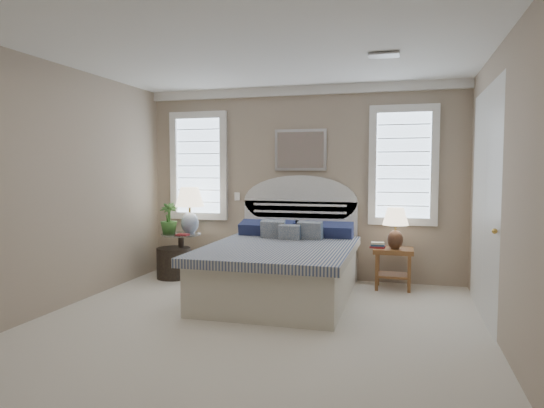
{
  "coord_description": "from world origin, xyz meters",
  "views": [
    {
      "loc": [
        1.42,
        -4.23,
        1.55
      ],
      "look_at": [
        -0.01,
        1.0,
        1.16
      ],
      "focal_mm": 32.0,
      "sensor_mm": 36.0,
      "label": 1
    }
  ],
  "objects": [
    {
      "name": "wall_left",
      "position": [
        -2.25,
        0.0,
        1.35
      ],
      "size": [
        0.02,
        5.0,
        2.7
      ],
      "primitive_type": "cube",
      "color": "tan",
      "rests_on": "floor"
    },
    {
      "name": "nightstand_right",
      "position": [
        1.3,
        2.15,
        0.39
      ],
      "size": [
        0.5,
        0.4,
        0.53
      ],
      "color": "brown",
      "rests_on": "floor"
    },
    {
      "name": "bed",
      "position": [
        0.0,
        1.46,
        0.39
      ],
      "size": [
        1.72,
        2.28,
        1.47
      ],
      "color": "beige",
      "rests_on": "floor"
    },
    {
      "name": "window_left",
      "position": [
        -1.55,
        2.48,
        1.6
      ],
      "size": [
        0.9,
        0.06,
        1.6
      ],
      "primitive_type": "cube",
      "color": "#C5DFF9",
      "rests_on": "wall_back"
    },
    {
      "name": "painting",
      "position": [
        0.0,
        2.46,
        1.82
      ],
      "size": [
        0.74,
        0.04,
        0.58
      ],
      "primitive_type": "cube",
      "color": "silver",
      "rests_on": "wall_back"
    },
    {
      "name": "lamp_right",
      "position": [
        1.32,
        2.11,
        0.86
      ],
      "size": [
        0.41,
        0.41,
        0.54
      ],
      "rotation": [
        0.0,
        0.0,
        -0.3
      ],
      "color": "black",
      "rests_on": "nightstand_right"
    },
    {
      "name": "closet_door",
      "position": [
        2.23,
        1.2,
        1.2
      ],
      "size": [
        0.02,
        1.8,
        2.4
      ],
      "primitive_type": "cube",
      "color": "silver",
      "rests_on": "floor"
    },
    {
      "name": "switch_plate",
      "position": [
        -0.95,
        2.48,
        1.15
      ],
      "size": [
        0.08,
        0.01,
        0.12
      ],
      "primitive_type": "cube",
      "color": "white",
      "rests_on": "wall_back"
    },
    {
      "name": "lamp_left",
      "position": [
        -1.54,
        2.11,
        1.04
      ],
      "size": [
        0.51,
        0.51,
        0.67
      ],
      "rotation": [
        0.0,
        0.0,
        -0.28
      ],
      "color": "silver",
      "rests_on": "side_table_left"
    },
    {
      "name": "floor_pot",
      "position": [
        -1.73,
        1.98,
        0.22
      ],
      "size": [
        0.61,
        0.61,
        0.43
      ],
      "primitive_type": "cylinder",
      "rotation": [
        0.0,
        0.0,
        0.34
      ],
      "color": "black",
      "rests_on": "floor"
    },
    {
      "name": "floor",
      "position": [
        0.0,
        0.0,
        0.0
      ],
      "size": [
        4.5,
        5.0,
        0.01
      ],
      "primitive_type": "cube",
      "color": "beige",
      "rests_on": "ground"
    },
    {
      "name": "potted_plant",
      "position": [
        -1.8,
        1.98,
        0.85
      ],
      "size": [
        0.3,
        0.3,
        0.44
      ],
      "primitive_type": "imported",
      "rotation": [
        0.0,
        0.0,
        0.24
      ],
      "color": "#2F712D",
      "rests_on": "side_table_left"
    },
    {
      "name": "crown_molding",
      "position": [
        0.0,
        2.46,
        2.64
      ],
      "size": [
        4.5,
        0.08,
        0.12
      ],
      "primitive_type": "cube",
      "color": "white",
      "rests_on": "wall_back"
    },
    {
      "name": "hvac_vent",
      "position": [
        1.2,
        0.8,
        2.68
      ],
      "size": [
        0.3,
        0.2,
        0.02
      ],
      "primitive_type": "cube",
      "color": "#B2B2B2",
      "rests_on": "ceiling"
    },
    {
      "name": "ceiling",
      "position": [
        0.0,
        0.0,
        2.7
      ],
      "size": [
        4.5,
        5.0,
        0.01
      ],
      "primitive_type": "cube",
      "color": "white",
      "rests_on": "wall_back"
    },
    {
      "name": "window_right",
      "position": [
        1.4,
        2.48,
        1.6
      ],
      "size": [
        0.9,
        0.06,
        1.6
      ],
      "primitive_type": "cube",
      "color": "#C5DFF9",
      "rests_on": "wall_back"
    },
    {
      "name": "books_right",
      "position": [
        1.1,
        2.13,
        0.57
      ],
      "size": [
        0.19,
        0.14,
        0.08
      ],
      "rotation": [
        0.0,
        0.0,
        -0.06
      ],
      "color": "maroon",
      "rests_on": "nightstand_right"
    },
    {
      "name": "wall_back",
      "position": [
        0.0,
        2.5,
        1.35
      ],
      "size": [
        4.5,
        0.02,
        2.7
      ],
      "primitive_type": "cube",
      "color": "tan",
      "rests_on": "floor"
    },
    {
      "name": "wall_right",
      "position": [
        2.25,
        0.0,
        1.35
      ],
      "size": [
        0.02,
        5.0,
        2.7
      ],
      "primitive_type": "cube",
      "color": "tan",
      "rests_on": "floor"
    },
    {
      "name": "side_table_left",
      "position": [
        -1.65,
        2.05,
        0.39
      ],
      "size": [
        0.56,
        0.56,
        0.63
      ],
      "color": "black",
      "rests_on": "floor"
    },
    {
      "name": "books_left",
      "position": [
        -1.54,
        1.88,
        0.64
      ],
      "size": [
        0.17,
        0.12,
        0.02
      ],
      "rotation": [
        0.0,
        0.0,
        -0.0
      ],
      "color": "maroon",
      "rests_on": "side_table_left"
    }
  ]
}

